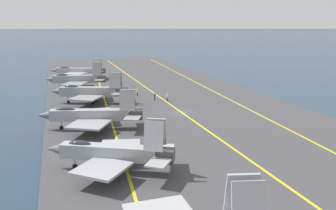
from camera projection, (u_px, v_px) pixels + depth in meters
ground_plane at (182, 115)px, 67.68m from camera, size 2000.00×2000.00×0.00m
carrier_deck at (182, 114)px, 67.64m from camera, size 219.77×49.52×0.40m
deck_stripe_foul_line at (245, 108)px, 71.58m from camera, size 197.40×13.14×0.01m
deck_stripe_centerline at (182, 113)px, 67.59m from camera, size 197.79×0.36×0.01m
deck_stripe_edge_line at (110, 118)px, 63.60m from camera, size 197.34×14.09×0.01m
parked_jet_second at (112, 152)px, 40.42m from camera, size 12.51×15.08×6.43m
parked_jet_third at (92, 115)px, 56.82m from camera, size 13.31×16.91×6.32m
parked_jet_fourth at (90, 92)px, 74.93m from camera, size 13.49×16.36×6.56m
parked_jet_fifth at (77, 79)px, 90.49m from camera, size 14.03×15.28×6.89m
parked_jet_sixth at (79, 71)px, 107.54m from camera, size 12.63×17.07×6.23m
crew_blue_vest at (155, 96)px, 78.03m from camera, size 0.45×0.45×1.76m
crew_yellow_vest at (137, 92)px, 82.97m from camera, size 0.46×0.41×1.74m
crew_white_vest at (167, 97)px, 77.50m from camera, size 0.44×0.46×1.71m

